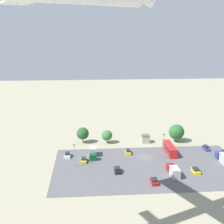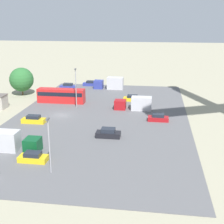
# 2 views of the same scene
# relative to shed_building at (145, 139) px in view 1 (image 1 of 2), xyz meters

# --- Properties ---
(ground_plane) EXTENTS (400.00, 400.00, 0.00)m
(ground_plane) POSITION_rel_shed_building_xyz_m (3.19, 15.56, -1.60)
(ground_plane) COLOR gray
(parking_lot_surface) EXTENTS (63.46, 36.18, 0.08)m
(parking_lot_surface) POSITION_rel_shed_building_xyz_m (3.19, 24.09, -1.56)
(parking_lot_surface) COLOR #565659
(parking_lot_surface) RESTS_ON ground
(shed_building) EXTENTS (3.34, 3.39, 3.19)m
(shed_building) POSITION_rel_shed_building_xyz_m (0.00, 0.00, 0.00)
(shed_building) COLOR #9E998E
(shed_building) RESTS_ON ground
(bus) EXTENTS (2.62, 11.45, 3.39)m
(bus) POSITION_rel_shed_building_xyz_m (-6.77, 12.70, 0.30)
(bus) COLOR red
(bus) RESTS_ON ground
(parked_car_0) EXTENTS (1.92, 4.45, 1.46)m
(parked_car_0) POSITION_rel_shed_building_xyz_m (-10.85, 29.69, -0.91)
(parked_car_0) COLOR gold
(parked_car_0) RESTS_ON ground
(parked_car_1) EXTENTS (1.97, 4.13, 1.65)m
(parked_car_1) POSITION_rel_shed_building_xyz_m (30.81, 13.36, -0.84)
(parked_car_1) COLOR silver
(parked_car_1) RESTS_ON ground
(parked_car_2) EXTENTS (1.74, 4.64, 1.61)m
(parked_car_2) POSITION_rel_shed_building_xyz_m (-21.68, 10.11, -0.85)
(parked_car_2) COLOR navy
(parked_car_2) RESTS_ON ground
(parked_car_3) EXTENTS (1.76, 4.61, 1.53)m
(parked_car_3) POSITION_rel_shed_building_xyz_m (8.64, 11.72, -0.89)
(parked_car_3) COLOR gold
(parked_car_3) RESTS_ON ground
(parked_car_4) EXTENTS (1.89, 4.11, 1.49)m
(parked_car_4) POSITION_rel_shed_building_xyz_m (3.98, 36.07, -0.90)
(parked_car_4) COLOR maroon
(parked_car_4) RESTS_ON ground
(parked_car_5) EXTENTS (1.89, 4.15, 1.43)m
(parked_car_5) POSITION_rel_shed_building_xyz_m (24.99, 18.14, -0.93)
(parked_car_5) COLOR gold
(parked_car_5) RESTS_ON ground
(parked_car_7) EXTENTS (1.99, 4.26, 1.62)m
(parked_car_7) POSITION_rel_shed_building_xyz_m (14.08, 27.47, -0.85)
(parked_car_7) COLOR black
(parked_car_7) RESTS_ON ground
(parked_truck_0) EXTENTS (2.48, 8.43, 3.40)m
(parked_truck_0) POSITION_rel_shed_building_xyz_m (-23.24, 22.33, 0.03)
(parked_truck_0) COLOR navy
(parked_truck_0) RESTS_ON ground
(parked_truck_1) EXTENTS (2.46, 8.31, 2.97)m
(parked_truck_1) POSITION_rel_shed_building_xyz_m (-3.25, 30.96, -0.16)
(parked_truck_1) COLOR maroon
(parked_truck_1) RESTS_ON ground
(parked_truck_2) EXTENTS (2.52, 7.60, 3.10)m
(parked_truck_2) POSITION_rel_shed_building_xyz_m (21.72, 13.68, -0.10)
(parked_truck_2) COLOR #0C4723
(parked_truck_2) RESTS_ON ground
(tree_near_shed) EXTENTS (6.29, 6.29, 7.37)m
(tree_near_shed) POSITION_rel_shed_building_xyz_m (-12.84, 0.11, 2.61)
(tree_near_shed) COLOR brown
(tree_near_shed) RESTS_ON ground
(tree_apron_mid) EXTENTS (4.96, 4.96, 6.47)m
(tree_apron_mid) POSITION_rel_shed_building_xyz_m (25.48, -1.61, 2.38)
(tree_apron_mid) COLOR brown
(tree_apron_mid) RESTS_ON ground
(tree_apron_far) EXTENTS (4.34, 4.34, 5.46)m
(tree_apron_far) POSITION_rel_shed_building_xyz_m (15.70, -0.47, 1.67)
(tree_apron_far) COLOR brown
(tree_apron_far) RESTS_ON ground
(light_pole_lot_centre) EXTENTS (0.90, 0.28, 7.70)m
(light_pole_lot_centre) POSITION_rel_shed_building_xyz_m (27.90, 21.81, 2.75)
(light_pole_lot_centre) COLOR gray
(light_pole_lot_centre) RESTS_ON ground
(light_pole_lot_edge) EXTENTS (0.90, 0.28, 9.01)m
(light_pole_lot_edge) POSITION_rel_shed_building_xyz_m (-3.14, 17.40, 3.42)
(light_pole_lot_edge) COLOR gray
(light_pole_lot_edge) RESTS_ON ground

